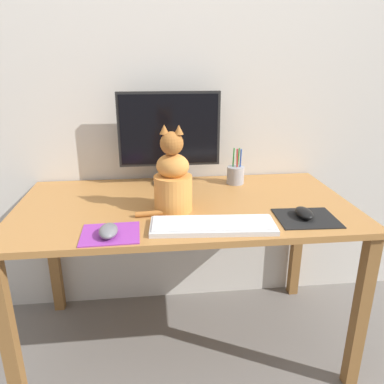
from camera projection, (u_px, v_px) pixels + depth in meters
ground_plane at (185, 340)px, 1.82m from camera, size 12.00×12.00×0.00m
wall_back at (176, 68)px, 1.77m from camera, size 7.00×0.04×2.50m
desk at (185, 222)px, 1.61m from camera, size 1.40×0.74×0.72m
monitor at (169, 135)px, 1.75m from camera, size 0.48×0.17×0.44m
keyboard at (213, 225)px, 1.34m from camera, size 0.46×0.18×0.02m
mousepad_left at (110, 234)px, 1.30m from camera, size 0.21×0.18×0.00m
mousepad_right at (306, 218)px, 1.43m from camera, size 0.23×0.21×0.00m
computer_mouse_left at (108, 231)px, 1.27m from camera, size 0.06×0.11×0.04m
computer_mouse_right at (304, 213)px, 1.42m from camera, size 0.06×0.11×0.03m
cat at (173, 180)px, 1.46m from camera, size 0.24×0.19×0.35m
pen_cup at (236, 175)px, 1.82m from camera, size 0.08×0.08×0.17m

